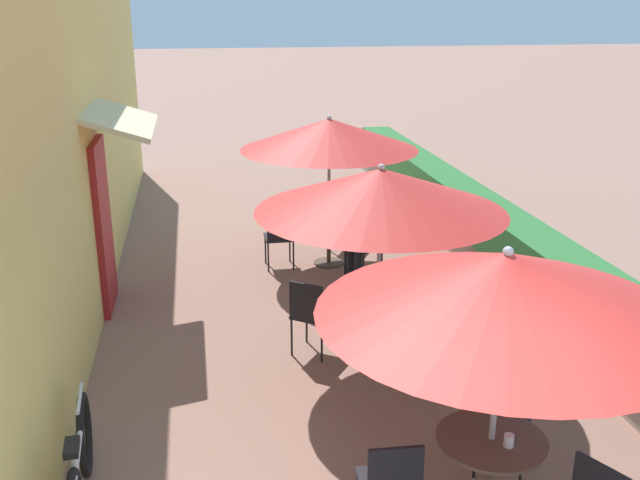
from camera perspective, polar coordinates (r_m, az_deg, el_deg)
cafe_facade_wall at (r=9.44m, az=-18.07°, el=8.08°), size 0.98×13.98×4.20m
planter_hedge at (r=10.54m, az=12.65°, el=0.85°), size 0.60×12.98×1.01m
patio_table_near at (r=5.42m, az=13.40°, el=-16.98°), size 0.78×0.78×0.76m
patio_umbrella_near at (r=4.77m, az=14.60°, el=-3.47°), size 2.49×2.49×2.17m
cafe_chair_near_back at (r=6.05m, az=13.83°, el=-13.28°), size 0.55×0.55×0.87m
coffee_cup_near at (r=5.22m, az=14.87°, el=-15.25°), size 0.07×0.07×0.09m
patio_table_mid at (r=7.42m, az=4.60°, el=-6.25°), size 0.78×0.78×0.76m
patio_umbrella_mid at (r=6.97m, az=4.88°, el=4.00°), size 2.49×2.49×2.17m
cafe_chair_mid_left at (r=7.30m, az=10.19°, el=-7.20°), size 0.56×0.56×0.87m
cafe_chair_mid_right at (r=7.64m, az=-0.75°, el=-5.71°), size 0.56×0.56×0.87m
patio_table_far at (r=10.30m, az=0.71°, el=0.98°), size 0.78×0.78×0.76m
patio_umbrella_far at (r=9.98m, az=0.74°, el=8.47°), size 2.49×2.49×2.17m
cafe_chair_far_left at (r=10.13m, az=-3.25°, el=0.45°), size 0.40×0.40×0.87m
cafe_chair_far_right at (r=9.85m, az=3.84°, el=-0.08°), size 0.55×0.55×0.87m
seated_patron_far_right at (r=9.73m, az=3.39°, el=0.73°), size 0.51×0.48×1.25m
cafe_chair_far_back at (r=11.00m, az=1.55°, el=1.94°), size 0.54×0.54×0.87m
coffee_cup_far at (r=10.14m, az=-0.08°, el=2.18°), size 0.07×0.07×0.09m
bicycle_leaning at (r=5.80m, az=-18.63°, el=-17.15°), size 0.18×1.71×0.78m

